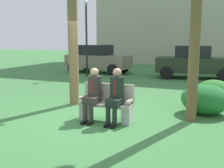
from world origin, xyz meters
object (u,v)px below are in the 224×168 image
seated_man_right (116,93)px  shrub_near_bench (205,99)px  parked_car_far (194,62)px  shrub_mid_lawn (214,90)px  street_lamp (86,31)px  park_bench (107,105)px  parked_car_near (98,59)px  seated_man_left (93,91)px

seated_man_right → shrub_near_bench: size_ratio=1.03×
parked_car_far → shrub_near_bench: bearing=-83.8°
shrub_mid_lawn → parked_car_far: bearing=100.9°
parked_car_far → street_lamp: bearing=-165.7°
park_bench → shrub_near_bench: 2.69m
shrub_mid_lawn → parked_car_near: parked_car_near is taller
seated_man_right → parked_car_far: 8.45m
shrub_near_bench → parked_car_far: parked_car_far is taller
seated_man_right → street_lamp: bearing=121.4°
shrub_near_bench → parked_car_far: 6.81m
park_bench → shrub_near_bench: size_ratio=1.03×
parked_car_near → shrub_mid_lawn: bearing=-39.2°
parked_car_far → parked_car_near: bearing=176.3°
seated_man_left → parked_car_far: bearing=77.7°
shrub_near_bench → parked_car_far: size_ratio=0.32×
park_bench → shrub_mid_lawn: bearing=52.6°
shrub_mid_lawn → street_lamp: bearing=150.7°
street_lamp → parked_car_near: bearing=94.6°
shrub_mid_lawn → street_lamp: (-6.44, 3.61, 2.08)m
seated_man_left → parked_car_near: 9.51m
park_bench → parked_car_near: bearing=115.6°
seated_man_left → street_lamp: bearing=117.7°
seated_man_right → street_lamp: street_lamp is taller
shrub_near_bench → parked_car_near: size_ratio=0.31×
seated_man_right → street_lamp: size_ratio=0.33×
shrub_near_bench → parked_car_near: 9.55m
park_bench → street_lamp: (-3.97, 6.84, 2.03)m
park_bench → parked_car_far: bearing=79.6°
parked_car_near → street_lamp: size_ratio=1.01×
park_bench → parked_car_near: size_ratio=0.32×
seated_man_right → parked_car_near: bearing=116.7°
shrub_near_bench → seated_man_right: bearing=-140.8°
parked_car_near → seated_man_left: bearing=-66.5°
parked_car_near → parked_car_far: bearing=-3.7°
parked_car_far → shrub_mid_lawn: bearing=-79.1°
shrub_near_bench → shrub_mid_lawn: (0.23, 1.74, -0.06)m
shrub_near_bench → parked_car_near: parked_car_near is taller
shrub_mid_lawn → parked_car_far: (-0.97, 5.01, 0.50)m
parked_car_far → seated_man_right: bearing=-98.4°
park_bench → seated_man_right: (0.28, -0.12, 0.34)m
street_lamp → parked_car_far: bearing=14.3°
seated_man_left → seated_man_right: seated_man_right is taller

